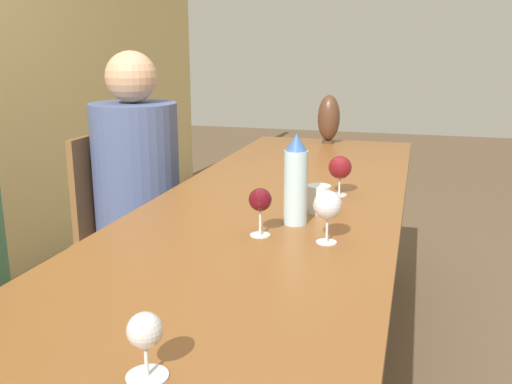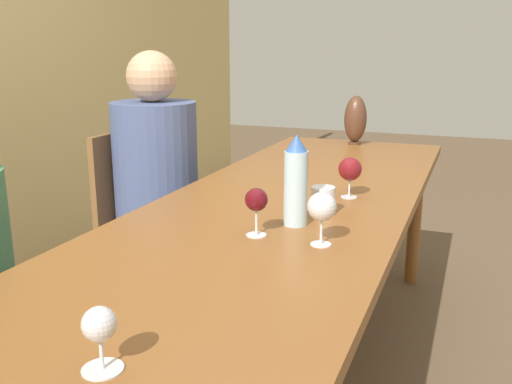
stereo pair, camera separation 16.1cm
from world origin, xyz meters
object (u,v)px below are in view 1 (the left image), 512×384
object	(u,v)px
wine_glass_0	(340,168)
chair_far	(125,226)
wine_glass_2	(145,334)
person_far	(140,189)
water_bottle	(296,181)
water_tumbler	(319,199)
vase	(329,118)
wine_glass_3	(260,201)
wine_glass_1	(328,206)

from	to	relation	value
wine_glass_0	chair_far	size ratio (longest dim) A/B	0.16
wine_glass_2	person_far	size ratio (longest dim) A/B	0.09
water_bottle	water_tumbler	bearing A→B (deg)	-19.08
wine_glass_2	chair_far	world-z (taller)	chair_far
chair_far	person_far	bearing A→B (deg)	-90.00
wine_glass_2	person_far	distance (m)	1.67
chair_far	vase	bearing A→B (deg)	-40.81
wine_glass_0	wine_glass_3	distance (m)	0.54
wine_glass_1	wine_glass_0	bearing A→B (deg)	4.09
water_tumbler	wine_glass_1	xyz separation A→B (m)	(-0.29, -0.07, 0.06)
vase	chair_far	size ratio (longest dim) A/B	0.29
vase	wine_glass_0	world-z (taller)	vase
water_bottle	vase	xyz separation A→B (m)	(1.49, 0.13, 0.00)
wine_glass_1	wine_glass_2	xyz separation A→B (m)	(-0.74, 0.18, -0.03)
water_bottle	wine_glass_3	distance (m)	0.16
water_bottle	water_tumbler	distance (m)	0.17
water_bottle	chair_far	bearing A→B (deg)	57.32
wine_glass_2	wine_glass_3	distance (m)	0.75
vase	wine_glass_2	size ratio (longest dim) A/B	2.31
wine_glass_0	wine_glass_1	world-z (taller)	wine_glass_1
water_bottle	person_far	distance (m)	1.04
wine_glass_0	wine_glass_1	bearing A→B (deg)	-175.91
wine_glass_0	water_tumbler	bearing A→B (deg)	171.52
wine_glass_0	wine_glass_2	bearing A→B (deg)	173.53
wine_glass_1	wine_glass_3	size ratio (longest dim) A/B	1.06
water_bottle	vase	world-z (taller)	water_bottle
water_tumbler	wine_glass_0	xyz separation A→B (m)	(0.24, -0.04, 0.06)
wine_glass_3	person_far	distance (m)	1.07
wine_glass_1	wine_glass_2	distance (m)	0.76
vase	wine_glass_3	size ratio (longest dim) A/B	1.90
vase	wine_glass_0	xyz separation A→B (m)	(-1.12, -0.22, -0.04)
water_bottle	wine_glass_1	world-z (taller)	water_bottle
chair_far	water_tumbler	bearing A→B (deg)	-114.94
water_bottle	wine_glass_2	size ratio (longest dim) A/B	2.40
wine_glass_3	chair_far	size ratio (longest dim) A/B	0.15
wine_glass_3	wine_glass_2	bearing A→B (deg)	-179.01
wine_glass_1	wine_glass_3	distance (m)	0.19
person_far	wine_glass_0	bearing A→B (deg)	-102.99
wine_glass_2	chair_far	distance (m)	1.74
wine_glass_2	chair_far	xyz separation A→B (m)	(1.47, 0.86, -0.35)
wine_glass_2	vase	bearing A→B (deg)	1.75
wine_glass_2	wine_glass_3	xyz separation A→B (m)	(0.75, 0.01, 0.02)
wine_glass_2	wine_glass_1	bearing A→B (deg)	-13.76
water_bottle	wine_glass_3	world-z (taller)	water_bottle
water_bottle	wine_glass_1	xyz separation A→B (m)	(-0.15, -0.12, -0.03)
wine_glass_0	person_far	world-z (taller)	person_far
water_tumbler	person_far	size ratio (longest dim) A/B	0.07
wine_glass_0	wine_glass_2	distance (m)	1.27
wine_glass_2	wine_glass_0	bearing A→B (deg)	-6.47
vase	wine_glass_3	distance (m)	1.63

